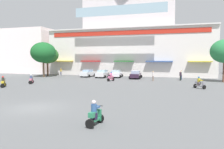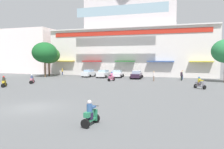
% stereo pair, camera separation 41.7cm
% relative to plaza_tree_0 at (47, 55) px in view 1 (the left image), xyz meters
% --- Properties ---
extents(ground_plane, '(128.00, 128.00, 0.00)m').
position_rel_plaza_tree_0_xyz_m(ground_plane, '(16.07, -12.89, -4.51)').
color(ground_plane, '#5B5D5F').
extents(colonial_building, '(36.51, 16.44, 22.34)m').
position_rel_plaza_tree_0_xyz_m(colonial_building, '(16.07, 10.11, 4.80)').
color(colonial_building, silver).
rests_on(colonial_building, ground).
extents(flank_building_left, '(13.36, 9.08, 11.34)m').
position_rel_plaza_tree_0_xyz_m(flank_building_left, '(-10.72, 8.24, 1.16)').
color(flank_building_left, white).
rests_on(flank_building_left, ground).
extents(plaza_tree_0, '(4.72, 4.84, 6.32)m').
position_rel_plaza_tree_0_xyz_m(plaza_tree_0, '(0.00, 0.00, 0.00)').
color(plaza_tree_0, brown).
rests_on(plaza_tree_0, ground).
extents(plaza_tree_2, '(4.98, 5.13, 7.09)m').
position_rel_plaza_tree_0_xyz_m(plaza_tree_2, '(0.75, -2.51, 0.49)').
color(plaza_tree_2, brown).
rests_on(plaza_tree_2, ground).
extents(parked_car_0, '(2.38, 4.12, 1.50)m').
position_rel_plaza_tree_0_xyz_m(parked_car_0, '(9.21, 0.48, -3.74)').
color(parked_car_0, silver).
rests_on(parked_car_0, ground).
extents(parked_car_1, '(2.37, 3.86, 1.53)m').
position_rel_plaza_tree_0_xyz_m(parked_car_1, '(12.64, -0.19, -3.73)').
color(parked_car_1, silver).
rests_on(parked_car_1, ground).
extents(parked_car_2, '(2.63, 3.95, 1.51)m').
position_rel_plaza_tree_0_xyz_m(parked_car_2, '(15.22, 0.78, -3.75)').
color(parked_car_2, silver).
rests_on(parked_car_2, ground).
extents(parked_car_3, '(2.39, 4.49, 1.50)m').
position_rel_plaza_tree_0_xyz_m(parked_car_3, '(19.32, -0.24, -3.75)').
color(parked_car_3, '#2D1C30').
rests_on(parked_car_3, ground).
extents(scooter_rider_0, '(1.04, 1.45, 1.44)m').
position_rel_plaza_tree_0_xyz_m(scooter_rider_0, '(5.72, -12.89, -3.91)').
color(scooter_rider_0, black).
rests_on(scooter_rider_0, ground).
extents(scooter_rider_2, '(0.67, 1.36, 1.48)m').
position_rel_plaza_tree_0_xyz_m(scooter_rider_2, '(22.04, -28.50, -3.89)').
color(scooter_rider_2, black).
rests_on(scooter_rider_2, ground).
extents(scooter_rider_3, '(1.00, 1.49, 1.59)m').
position_rel_plaza_tree_0_xyz_m(scooter_rider_3, '(16.13, -5.96, -3.85)').
color(scooter_rider_3, black).
rests_on(scooter_rider_3, ground).
extents(scooter_rider_4, '(1.43, 1.39, 1.51)m').
position_rel_plaza_tree_0_xyz_m(scooter_rider_4, '(29.38, -11.10, -3.87)').
color(scooter_rider_4, black).
rests_on(scooter_rider_4, ground).
extents(scooter_rider_5, '(1.17, 1.40, 1.51)m').
position_rel_plaza_tree_0_xyz_m(scooter_rider_5, '(4.74, -17.24, -3.88)').
color(scooter_rider_5, black).
rests_on(scooter_rider_5, ground).
extents(pedestrian_0, '(0.41, 0.41, 1.62)m').
position_rel_plaza_tree_0_xyz_m(pedestrian_0, '(1.44, 3.03, -3.58)').
color(pedestrian_0, navy).
rests_on(pedestrian_0, ground).
extents(pedestrian_1, '(0.43, 0.43, 1.70)m').
position_rel_plaza_tree_0_xyz_m(pedestrian_1, '(22.92, -3.97, -3.52)').
color(pedestrian_1, '#7D6352').
rests_on(pedestrian_1, ground).
extents(pedestrian_2, '(0.44, 0.44, 1.62)m').
position_rel_plaza_tree_0_xyz_m(pedestrian_2, '(27.36, -1.63, -3.59)').
color(pedestrian_2, black).
rests_on(pedestrian_2, ground).
extents(pedestrian_3, '(0.48, 0.48, 1.73)m').
position_rel_plaza_tree_0_xyz_m(pedestrian_3, '(27.54, -0.01, -3.52)').
color(pedestrian_3, navy).
rests_on(pedestrian_3, ground).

